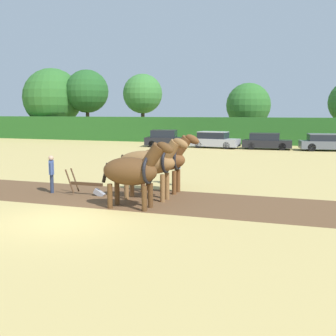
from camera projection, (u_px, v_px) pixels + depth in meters
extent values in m
plane|color=tan|center=(62.00, 220.00, 12.89)|extent=(240.00, 240.00, 0.00)
cube|color=brown|center=(31.00, 191.00, 17.70)|extent=(35.09, 4.41, 0.01)
cube|color=#286023|center=(243.00, 131.00, 43.28)|extent=(76.31, 1.21, 2.73)
cylinder|color=#4C3823|center=(53.00, 126.00, 55.03)|extent=(0.44, 0.44, 3.02)
sphere|color=#2D6628|center=(52.00, 98.00, 54.55)|extent=(7.56, 7.56, 7.56)
cylinder|color=#423323|center=(88.00, 120.00, 53.79)|extent=(0.44, 0.44, 4.38)
sphere|color=#235623|center=(87.00, 91.00, 53.30)|extent=(5.43, 5.43, 5.43)
cylinder|color=#423323|center=(143.00, 122.00, 50.80)|extent=(0.44, 0.44, 4.15)
sphere|color=#387533|center=(143.00, 94.00, 50.35)|extent=(4.71, 4.71, 4.71)
cylinder|color=#423323|center=(248.00, 129.00, 48.09)|extent=(0.44, 0.44, 2.65)
sphere|color=#2D6628|center=(248.00, 105.00, 47.73)|extent=(5.03, 5.03, 5.03)
ellipsoid|color=#513319|center=(130.00, 171.00, 14.40)|extent=(1.98, 1.04, 0.97)
cylinder|color=#513319|center=(150.00, 195.00, 14.57)|extent=(0.18, 0.18, 0.86)
cylinder|color=#513319|center=(144.00, 199.00, 14.05)|extent=(0.18, 0.18, 0.86)
cylinder|color=#513319|center=(117.00, 193.00, 14.98)|extent=(0.18, 0.18, 0.86)
cylinder|color=#513319|center=(110.00, 196.00, 14.46)|extent=(0.18, 0.18, 0.86)
cylinder|color=#513319|center=(153.00, 157.00, 14.06)|extent=(0.87, 0.47, 0.96)
ellipsoid|color=#513319|center=(165.00, 148.00, 13.88)|extent=(0.68, 0.27, 0.54)
cube|color=black|center=(158.00, 151.00, 13.97)|extent=(0.44, 0.08, 0.60)
cylinder|color=black|center=(106.00, 173.00, 14.71)|extent=(0.30, 0.12, 0.71)
torus|color=black|center=(149.00, 170.00, 14.17)|extent=(0.12, 0.98, 0.98)
ellipsoid|color=brown|center=(147.00, 162.00, 15.82)|extent=(2.25, 0.95, 0.88)
cylinder|color=brown|center=(167.00, 186.00, 15.94)|extent=(0.18, 0.18, 1.02)
cylinder|color=brown|center=(163.00, 188.00, 15.46)|extent=(0.18, 0.18, 1.02)
cylinder|color=brown|center=(132.00, 184.00, 16.41)|extent=(0.18, 0.18, 1.02)
cylinder|color=brown|center=(126.00, 186.00, 15.93)|extent=(0.18, 0.18, 1.02)
cylinder|color=brown|center=(171.00, 151.00, 15.45)|extent=(0.78, 0.43, 0.86)
ellipsoid|color=brown|center=(181.00, 143.00, 15.29)|extent=(0.68, 0.27, 0.54)
cube|color=black|center=(175.00, 146.00, 15.37)|extent=(0.39, 0.08, 0.53)
cylinder|color=black|center=(121.00, 164.00, 16.17)|extent=(0.30, 0.12, 0.71)
torus|color=black|center=(166.00, 161.00, 15.56)|extent=(0.12, 0.90, 0.90)
ellipsoid|color=brown|center=(160.00, 160.00, 17.26)|extent=(2.10, 0.99, 0.91)
cylinder|color=brown|center=(178.00, 181.00, 17.41)|extent=(0.18, 0.18, 0.95)
cylinder|color=brown|center=(174.00, 183.00, 16.91)|extent=(0.18, 0.18, 0.95)
cylinder|color=brown|center=(148.00, 179.00, 17.85)|extent=(0.18, 0.18, 0.95)
cylinder|color=brown|center=(143.00, 181.00, 17.35)|extent=(0.18, 0.18, 0.95)
cylinder|color=brown|center=(181.00, 147.00, 16.90)|extent=(0.87, 0.44, 0.98)
ellipsoid|color=brown|center=(192.00, 139.00, 16.71)|extent=(0.68, 0.27, 0.54)
cube|color=gray|center=(186.00, 142.00, 16.81)|extent=(0.46, 0.09, 0.62)
cylinder|color=gray|center=(138.00, 161.00, 17.59)|extent=(0.30, 0.12, 0.71)
torus|color=black|center=(177.00, 158.00, 17.02)|extent=(0.12, 0.93, 0.93)
cube|color=#4C331E|center=(86.00, 184.00, 16.78)|extent=(1.43, 0.12, 0.12)
cube|color=#939399|center=(99.00, 193.00, 16.65)|extent=(0.48, 0.21, 0.39)
cylinder|color=#4C331E|center=(75.00, 180.00, 17.16)|extent=(0.40, 0.06, 0.96)
cylinder|color=#4C331E|center=(70.00, 181.00, 16.79)|extent=(0.40, 0.06, 0.96)
cylinder|color=#28334C|center=(52.00, 183.00, 17.40)|extent=(0.14, 0.14, 0.77)
cylinder|color=#28334C|center=(52.00, 184.00, 17.21)|extent=(0.14, 0.14, 0.77)
cube|color=#3D5184|center=(51.00, 167.00, 17.22)|extent=(0.42, 0.49, 0.55)
sphere|color=tan|center=(51.00, 158.00, 17.16)|extent=(0.21, 0.21, 0.21)
cylinder|color=#3D5184|center=(51.00, 167.00, 17.48)|extent=(0.09, 0.09, 0.51)
cylinder|color=#3D5184|center=(51.00, 169.00, 16.96)|extent=(0.09, 0.09, 0.51)
cylinder|color=#38332D|center=(176.00, 176.00, 19.03)|extent=(0.14, 0.14, 0.81)
cylinder|color=#38332D|center=(177.00, 177.00, 18.83)|extent=(0.14, 0.14, 0.81)
cube|color=#3D5184|center=(177.00, 162.00, 18.84)|extent=(0.44, 0.50, 0.57)
sphere|color=tan|center=(177.00, 153.00, 18.78)|extent=(0.22, 0.22, 0.22)
cylinder|color=#3D5184|center=(175.00, 161.00, 19.11)|extent=(0.09, 0.09, 0.54)
cylinder|color=#3D5184|center=(179.00, 163.00, 18.57)|extent=(0.09, 0.09, 0.54)
cylinder|color=#42382D|center=(177.00, 151.00, 18.78)|extent=(0.41, 0.41, 0.02)
cylinder|color=#42382D|center=(177.00, 150.00, 18.77)|extent=(0.21, 0.21, 0.10)
cube|color=black|center=(166.00, 141.00, 40.00)|extent=(4.06, 2.31, 0.73)
cube|color=black|center=(164.00, 134.00, 39.95)|extent=(2.52, 1.91, 0.62)
cube|color=black|center=(164.00, 130.00, 39.90)|extent=(2.52, 1.91, 0.06)
cylinder|color=black|center=(180.00, 143.00, 40.55)|extent=(0.64, 0.31, 0.62)
cylinder|color=black|center=(177.00, 144.00, 39.06)|extent=(0.64, 0.31, 0.62)
cylinder|color=black|center=(156.00, 143.00, 41.01)|extent=(0.64, 0.31, 0.62)
cylinder|color=black|center=(152.00, 144.00, 39.51)|extent=(0.64, 0.31, 0.62)
cube|color=#A8A8B2|center=(215.00, 142.00, 38.59)|extent=(4.48, 2.19, 0.69)
cube|color=black|center=(213.00, 135.00, 38.60)|extent=(2.75, 1.83, 0.57)
cube|color=#A8A8B2|center=(213.00, 132.00, 38.56)|extent=(2.75, 1.83, 0.06)
cylinder|color=black|center=(232.00, 144.00, 38.72)|extent=(0.66, 0.29, 0.64)
cylinder|color=black|center=(227.00, 146.00, 37.36)|extent=(0.66, 0.29, 0.64)
cylinder|color=black|center=(204.00, 143.00, 39.87)|extent=(0.66, 0.29, 0.64)
cylinder|color=black|center=(199.00, 145.00, 38.51)|extent=(0.66, 0.29, 0.64)
cube|color=black|center=(267.00, 144.00, 37.28)|extent=(4.36, 2.02, 0.66)
cube|color=black|center=(265.00, 137.00, 37.26)|extent=(2.65, 1.74, 0.53)
cube|color=black|center=(265.00, 133.00, 37.22)|extent=(2.65, 1.74, 0.06)
cylinder|color=black|center=(282.00, 145.00, 37.67)|extent=(0.65, 0.26, 0.64)
cylinder|color=black|center=(282.00, 147.00, 36.21)|extent=(0.65, 0.26, 0.64)
cylinder|color=black|center=(253.00, 145.00, 38.39)|extent=(0.65, 0.26, 0.64)
cylinder|color=black|center=(251.00, 146.00, 36.93)|extent=(0.65, 0.26, 0.64)
cube|color=#565B66|center=(327.00, 145.00, 35.84)|extent=(4.69, 2.63, 0.67)
cube|color=black|center=(324.00, 138.00, 35.79)|extent=(2.91, 2.11, 0.54)
cube|color=#565B66|center=(325.00, 134.00, 35.75)|extent=(2.91, 2.11, 0.06)
cylinder|color=black|center=(308.00, 146.00, 36.86)|extent=(0.70, 0.34, 0.67)
cylinder|color=black|center=(312.00, 147.00, 35.29)|extent=(0.70, 0.34, 0.67)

